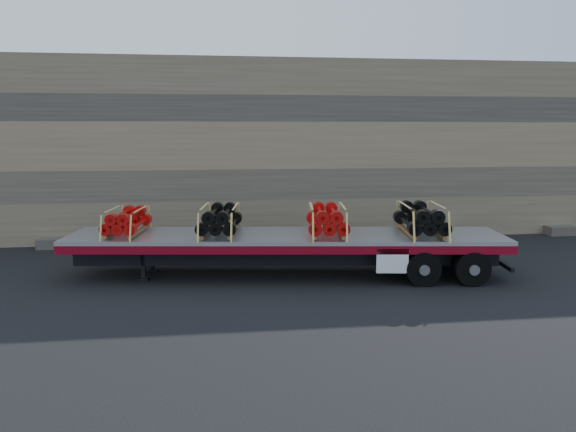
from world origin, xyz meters
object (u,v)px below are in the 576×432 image
bundle_midfront (220,221)px  trailer (286,255)px  bundle_front (127,222)px  bundle_midrear (327,220)px  bundle_rear (421,220)px

bundle_midfront → trailer: bearing=-0.0°
trailer → bundle_front: size_ratio=6.35×
bundle_midfront → bundle_midrear: (3.11, -0.41, 0.00)m
bundle_midrear → bundle_rear: size_ratio=0.96×
bundle_rear → trailer: bearing=-180.0°
bundle_front → bundle_rear: (8.55, -1.14, 0.06)m
bundle_front → bundle_midrear: size_ratio=0.89×
trailer → bundle_rear: 4.09m
bundle_midrear → bundle_front: bearing=180.0°
bundle_midrear → bundle_midfront: bearing=180.0°
bundle_front → bundle_rear: size_ratio=0.85×
bundle_front → bundle_midfront: bearing=0.0°
bundle_midrear → trailer: bearing=180.0°
trailer → bundle_midfront: size_ratio=5.71×
trailer → bundle_midfront: bearing=180.0°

